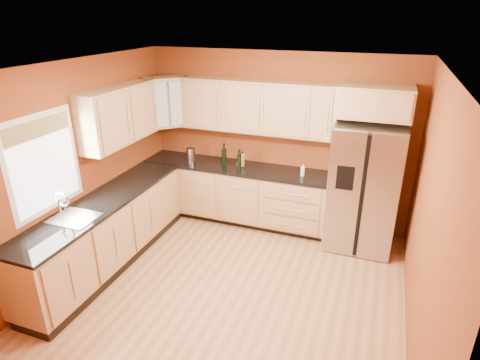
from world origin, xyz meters
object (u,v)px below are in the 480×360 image
(canister_left, at_px, (191,155))
(knife_block, at_px, (241,160))
(refrigerator, at_px, (363,187))
(wine_bottle_a, at_px, (239,159))
(soap_dispenser, at_px, (303,170))

(canister_left, height_order, knife_block, canister_left)
(refrigerator, height_order, wine_bottle_a, refrigerator)
(canister_left, xyz_separation_m, wine_bottle_a, (0.82, -0.04, 0.04))
(wine_bottle_a, height_order, soap_dispenser, wine_bottle_a)
(refrigerator, distance_m, knife_block, 1.83)
(soap_dispenser, bearing_deg, wine_bottle_a, -178.08)
(wine_bottle_a, distance_m, soap_dispenser, 0.96)
(refrigerator, bearing_deg, wine_bottle_a, -179.99)
(refrigerator, distance_m, soap_dispenser, 0.86)
(wine_bottle_a, bearing_deg, canister_left, 177.50)
(canister_left, relative_size, soap_dispenser, 1.24)
(refrigerator, xyz_separation_m, canister_left, (-2.63, 0.04, 0.14))
(canister_left, distance_m, wine_bottle_a, 0.82)
(wine_bottle_a, bearing_deg, soap_dispenser, 1.92)
(refrigerator, xyz_separation_m, soap_dispenser, (-0.85, 0.03, 0.12))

